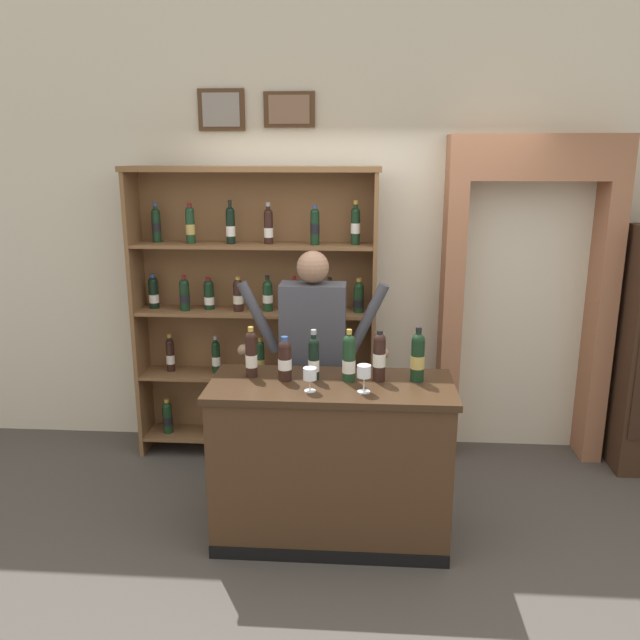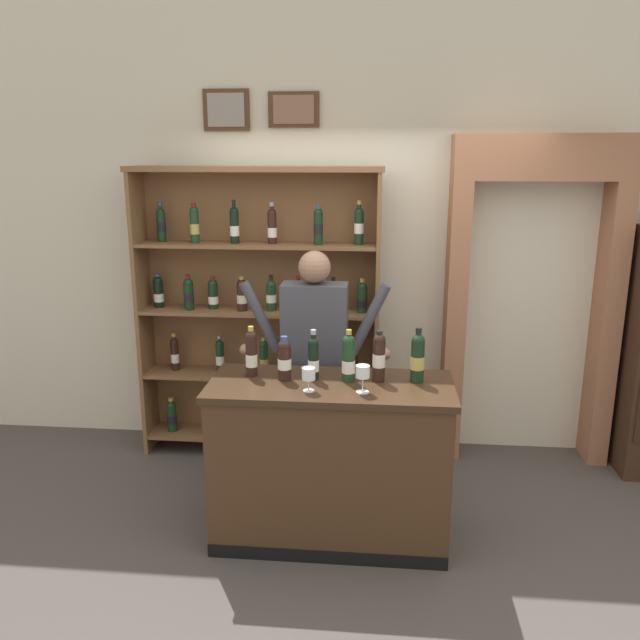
{
  "view_description": "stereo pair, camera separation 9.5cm",
  "coord_description": "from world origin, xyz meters",
  "px_view_note": "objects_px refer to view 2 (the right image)",
  "views": [
    {
      "loc": [
        0.01,
        -3.54,
        2.29
      ],
      "look_at": [
        -0.25,
        0.14,
        1.35
      ],
      "focal_mm": 35.95,
      "sensor_mm": 36.0,
      "label": 1
    },
    {
      "loc": [
        0.1,
        -3.53,
        2.29
      ],
      "look_at": [
        -0.25,
        0.14,
        1.35
      ],
      "focal_mm": 35.95,
      "sensor_mm": 36.0,
      "label": 2
    }
  ],
  "objects_px": {
    "tasting_bottle_super_tuscan": "(379,356)",
    "tasting_bottle_riserva": "(313,358)",
    "shopkeeper": "(315,346)",
    "tasting_bottle_chianti": "(284,359)",
    "tasting_bottle_prosecco": "(349,358)",
    "wine_shelf": "(259,307)",
    "wine_glass_right": "(363,373)",
    "tasting_counter": "(330,461)",
    "tasting_bottle_bianco": "(251,353)",
    "tasting_bottle_vin_santo": "(418,357)",
    "wine_glass_center": "(309,375)"
  },
  "relations": [
    {
      "from": "wine_shelf",
      "to": "wine_glass_right",
      "type": "bearing_deg",
      "value": -57.23
    },
    {
      "from": "wine_glass_right",
      "to": "tasting_bottle_vin_santo",
      "type": "bearing_deg",
      "value": 33.65
    },
    {
      "from": "tasting_counter",
      "to": "tasting_bottle_super_tuscan",
      "type": "bearing_deg",
      "value": 13.48
    },
    {
      "from": "wine_shelf",
      "to": "tasting_bottle_bianco",
      "type": "xyz_separation_m",
      "value": [
        0.15,
        -1.07,
        -0.03
      ]
    },
    {
      "from": "tasting_bottle_chianti",
      "to": "wine_shelf",
      "type": "bearing_deg",
      "value": 107.93
    },
    {
      "from": "tasting_bottle_bianco",
      "to": "tasting_bottle_chianti",
      "type": "distance_m",
      "value": 0.21
    },
    {
      "from": "tasting_bottle_bianco",
      "to": "tasting_bottle_prosecco",
      "type": "height_order",
      "value": "tasting_bottle_prosecco"
    },
    {
      "from": "tasting_bottle_bianco",
      "to": "tasting_bottle_riserva",
      "type": "distance_m",
      "value": 0.38
    },
    {
      "from": "tasting_bottle_bianco",
      "to": "tasting_bottle_super_tuscan",
      "type": "relative_size",
      "value": 1.0
    },
    {
      "from": "shopkeeper",
      "to": "tasting_bottle_vin_santo",
      "type": "relative_size",
      "value": 5.16
    },
    {
      "from": "tasting_bottle_chianti",
      "to": "wine_glass_center",
      "type": "xyz_separation_m",
      "value": [
        0.16,
        -0.18,
        -0.03
      ]
    },
    {
      "from": "wine_shelf",
      "to": "tasting_bottle_vin_santo",
      "type": "relative_size",
      "value": 6.74
    },
    {
      "from": "shopkeeper",
      "to": "tasting_bottle_riserva",
      "type": "xyz_separation_m",
      "value": [
        0.04,
        -0.49,
        0.08
      ]
    },
    {
      "from": "tasting_bottle_bianco",
      "to": "wine_glass_right",
      "type": "distance_m",
      "value": 0.71
    },
    {
      "from": "shopkeeper",
      "to": "wine_shelf",
      "type": "bearing_deg",
      "value": 128.92
    },
    {
      "from": "wine_glass_right",
      "to": "tasting_bottle_riserva",
      "type": "bearing_deg",
      "value": 146.46
    },
    {
      "from": "wine_shelf",
      "to": "tasting_counter",
      "type": "distance_m",
      "value": 1.48
    },
    {
      "from": "tasting_bottle_riserva",
      "to": "tasting_bottle_vin_santo",
      "type": "height_order",
      "value": "tasting_bottle_vin_santo"
    },
    {
      "from": "tasting_bottle_bianco",
      "to": "tasting_bottle_super_tuscan",
      "type": "distance_m",
      "value": 0.76
    },
    {
      "from": "tasting_counter",
      "to": "wine_glass_right",
      "type": "height_order",
      "value": "wine_glass_right"
    },
    {
      "from": "wine_shelf",
      "to": "shopkeeper",
      "type": "bearing_deg",
      "value": -51.08
    },
    {
      "from": "tasting_counter",
      "to": "tasting_bottle_riserva",
      "type": "relative_size",
      "value": 4.72
    },
    {
      "from": "tasting_counter",
      "to": "tasting_bottle_super_tuscan",
      "type": "relative_size",
      "value": 4.67
    },
    {
      "from": "tasting_bottle_chianti",
      "to": "wine_glass_center",
      "type": "height_order",
      "value": "tasting_bottle_chianti"
    },
    {
      "from": "shopkeeper",
      "to": "wine_glass_center",
      "type": "bearing_deg",
      "value": -86.84
    },
    {
      "from": "tasting_counter",
      "to": "shopkeeper",
      "type": "distance_m",
      "value": 0.8
    },
    {
      "from": "shopkeeper",
      "to": "tasting_bottle_super_tuscan",
      "type": "height_order",
      "value": "shopkeeper"
    },
    {
      "from": "wine_shelf",
      "to": "tasting_bottle_chianti",
      "type": "distance_m",
      "value": 1.18
    },
    {
      "from": "tasting_counter",
      "to": "shopkeeper",
      "type": "bearing_deg",
      "value": 105.35
    },
    {
      "from": "tasting_bottle_super_tuscan",
      "to": "tasting_bottle_riserva",
      "type": "bearing_deg",
      "value": 179.93
    },
    {
      "from": "tasting_bottle_vin_santo",
      "to": "tasting_bottle_chianti",
      "type": "bearing_deg",
      "value": -177.05
    },
    {
      "from": "wine_shelf",
      "to": "tasting_counter",
      "type": "bearing_deg",
      "value": -61.09
    },
    {
      "from": "tasting_bottle_vin_santo",
      "to": "wine_shelf",
      "type": "bearing_deg",
      "value": 136.6
    },
    {
      "from": "wine_shelf",
      "to": "wine_glass_right",
      "type": "relative_size",
      "value": 13.98
    },
    {
      "from": "tasting_bottle_bianco",
      "to": "tasting_bottle_super_tuscan",
      "type": "bearing_deg",
      "value": -1.58
    },
    {
      "from": "shopkeeper",
      "to": "tasting_bottle_riserva",
      "type": "bearing_deg",
      "value": -84.89
    },
    {
      "from": "tasting_bottle_chianti",
      "to": "wine_glass_right",
      "type": "xyz_separation_m",
      "value": [
        0.47,
        -0.17,
        -0.02
      ]
    },
    {
      "from": "wine_shelf",
      "to": "tasting_bottle_prosecco",
      "type": "xyz_separation_m",
      "value": [
        0.74,
        -1.11,
        -0.03
      ]
    },
    {
      "from": "tasting_bottle_vin_santo",
      "to": "wine_glass_right",
      "type": "distance_m",
      "value": 0.38
    },
    {
      "from": "shopkeeper",
      "to": "tasting_bottle_vin_santo",
      "type": "height_order",
      "value": "shopkeeper"
    },
    {
      "from": "tasting_bottle_super_tuscan",
      "to": "tasting_bottle_vin_santo",
      "type": "height_order",
      "value": "tasting_bottle_vin_santo"
    },
    {
      "from": "shopkeeper",
      "to": "tasting_bottle_chianti",
      "type": "relative_size",
      "value": 6.35
    },
    {
      "from": "shopkeeper",
      "to": "tasting_bottle_prosecco",
      "type": "height_order",
      "value": "shopkeeper"
    },
    {
      "from": "tasting_bottle_chianti",
      "to": "tasting_counter",
      "type": "bearing_deg",
      "value": -7.7
    },
    {
      "from": "tasting_counter",
      "to": "tasting_bottle_chianti",
      "type": "bearing_deg",
      "value": 172.3
    },
    {
      "from": "tasting_bottle_riserva",
      "to": "tasting_bottle_prosecco",
      "type": "xyz_separation_m",
      "value": [
        0.21,
        -0.02,
        0.01
      ]
    },
    {
      "from": "tasting_bottle_chianti",
      "to": "tasting_bottle_vin_santo",
      "type": "xyz_separation_m",
      "value": [
        0.78,
        0.04,
        0.02
      ]
    },
    {
      "from": "tasting_counter",
      "to": "tasting_bottle_riserva",
      "type": "distance_m",
      "value": 0.65
    },
    {
      "from": "tasting_bottle_chianti",
      "to": "tasting_bottle_prosecco",
      "type": "distance_m",
      "value": 0.38
    },
    {
      "from": "wine_glass_right",
      "to": "tasting_bottle_chianti",
      "type": "bearing_deg",
      "value": 160.19
    }
  ]
}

